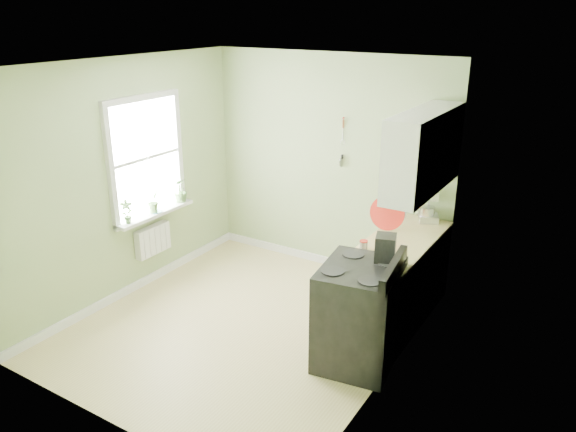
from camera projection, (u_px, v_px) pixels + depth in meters
The scene contains 21 objects.
floor at pixel (246, 326), 5.98m from camera, with size 3.20×3.60×0.02m, color tan.
ceiling at pixel (238, 63), 5.03m from camera, with size 3.20×3.60×0.02m, color white.
wall_back at pixel (328, 164), 6.95m from camera, with size 3.20×0.02×2.70m, color #A6BB80.
wall_left at pixel (126, 180), 6.30m from camera, with size 0.02×3.60×2.70m, color #A6BB80.
wall_right at pixel (397, 239), 4.71m from camera, with size 0.02×3.60×2.70m, color #A6BB80.
base_cabinets at pixel (398, 281), 5.98m from camera, with size 0.60×1.60×0.87m, color white.
countertop at pixel (401, 242), 5.83m from camera, with size 0.64×1.60×0.04m, color #F1DF93.
upper_cabinets at pixel (424, 151), 5.51m from camera, with size 0.35×1.40×0.80m, color white.
window at pixel (146, 158), 6.46m from camera, with size 0.06×1.14×1.44m.
window_sill at pixel (155, 213), 6.65m from camera, with size 0.18×1.14×0.04m, color white.
radiator at pixel (153, 240), 6.74m from camera, with size 0.12×0.50×0.35m, color white.
wall_utensils at pixel (342, 150), 6.75m from camera, with size 0.02×0.14×0.58m.
stove at pixel (359, 314), 5.21m from camera, with size 0.81×0.89×1.11m.
stand_mixer at pixel (430, 205), 6.33m from camera, with size 0.31×0.38×0.41m.
kettle at pixel (402, 210), 6.41m from camera, with size 0.19×0.11×0.19m.
coffee_maker at pixel (385, 252), 5.16m from camera, with size 0.23×0.25×0.32m.
red_tray at pixel (387, 213), 6.02m from camera, with size 0.38×0.38×0.02m, color red.
jar at pixel (364, 245), 5.59m from camera, with size 0.08×0.08×0.09m.
plant_a at pixel (127, 212), 6.25m from camera, with size 0.15×0.10×0.28m, color #4D7337.
plant_b at pixel (154, 201), 6.58m from camera, with size 0.16×0.13×0.29m, color #4D7337.
plant_c at pixel (180, 190), 6.94m from camera, with size 0.16×0.16×0.29m, color #4D7337.
Camera 1 is at (3.12, -4.18, 3.18)m, focal length 35.00 mm.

